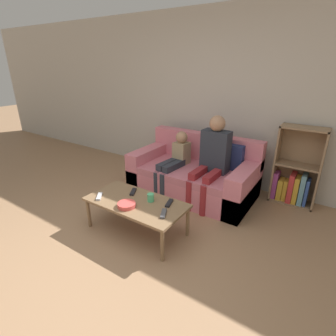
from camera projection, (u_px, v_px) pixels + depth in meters
ground_plane at (91, 278)px, 2.41m from camera, size 22.00×22.00×0.00m
wall_back at (220, 100)px, 4.01m from camera, size 12.00×0.06×2.60m
couch at (194, 175)px, 3.91m from camera, size 1.78×0.96×0.84m
bookshelf at (295, 175)px, 3.59m from camera, size 0.57×0.28×1.08m
coffee_table at (136, 204)px, 2.96m from camera, size 1.15×0.58×0.39m
person_adult at (213, 155)px, 3.53m from camera, size 0.38×0.66×1.20m
person_child at (175, 160)px, 3.82m from camera, size 0.26×0.66×0.91m
cup_near at (151, 198)px, 2.93m from camera, size 0.08×0.08×0.09m
tv_remote_0 at (163, 214)px, 2.69m from camera, size 0.12×0.17×0.02m
tv_remote_1 at (99, 196)px, 3.03m from camera, size 0.14×0.16×0.02m
tv_remote_2 at (169, 203)px, 2.89m from camera, size 0.09×0.18×0.02m
tv_remote_3 at (133, 192)px, 3.14m from camera, size 0.12×0.17×0.02m
snack_bowl at (127, 205)px, 2.83m from camera, size 0.20×0.20×0.05m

